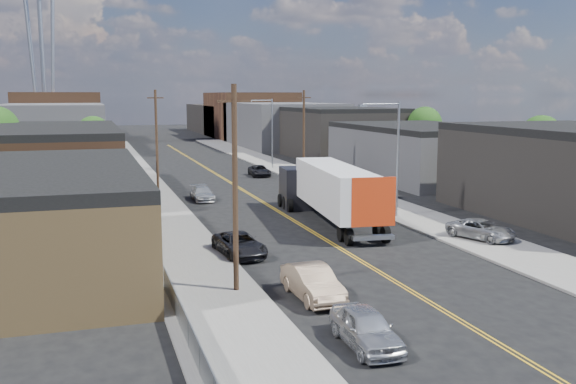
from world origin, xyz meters
TOP-DOWN VIEW (x-y plane):
  - ground at (0.00, 60.00)m, footprint 260.00×260.00m
  - centerline at (0.00, 45.00)m, footprint 0.32×120.00m
  - sidewalk_left at (-9.50, 45.00)m, footprint 5.00×140.00m
  - sidewalk_right at (9.50, 45.00)m, footprint 5.00×140.00m
  - warehouse_tan at (-18.00, 18.00)m, footprint 12.00×22.00m
  - warehouse_brown at (-18.00, 44.00)m, footprint 12.00×26.00m
  - industrial_right_b at (22.00, 46.00)m, footprint 14.00×24.00m
  - industrial_right_c at (22.00, 72.00)m, footprint 14.00×22.00m
  - skyline_left_a at (-20.00, 95.00)m, footprint 16.00×30.00m
  - skyline_right_a at (20.00, 95.00)m, footprint 16.00×30.00m
  - skyline_left_b at (-20.00, 120.00)m, footprint 16.00×26.00m
  - skyline_right_b at (20.00, 120.00)m, footprint 16.00×26.00m
  - skyline_left_c at (-20.00, 140.00)m, footprint 16.00×40.00m
  - skyline_right_c at (20.00, 140.00)m, footprint 16.00×40.00m
  - streetlight_near at (7.60, 25.00)m, footprint 3.39×0.25m
  - streetlight_far at (7.60, 60.00)m, footprint 3.39×0.25m
  - utility_pole_left_near at (-8.20, 10.00)m, footprint 1.60×0.26m
  - utility_pole_left_far at (-8.20, 45.00)m, footprint 1.60×0.26m
  - utility_pole_right at (8.20, 48.00)m, footprint 1.60×0.26m
  - chainlink_fence at (-11.50, 3.50)m, footprint 0.05×16.00m
  - tree_left_far at (-13.94, 62.00)m, footprint 4.35×4.20m
  - tree_right_near at (30.06, 36.00)m, footprint 4.60×4.48m
  - tree_right_far at (30.06, 60.00)m, footprint 4.85×4.76m
  - semi_truck at (2.12, 25.01)m, footprint 4.31×17.15m
  - car_left_a at (-5.00, 1.95)m, footprint 1.84×4.38m
  - car_left_b at (-5.00, 8.00)m, footprint 1.81×4.80m
  - car_left_c at (-6.40, 17.04)m, footprint 2.72×5.09m
  - car_left_d at (-5.00, 37.80)m, footprint 1.80×4.38m
  - car_right_lot_a at (9.58, 16.00)m, footprint 3.68×5.04m
  - car_right_lot_b at (11.00, 35.12)m, footprint 2.84×5.24m
  - car_right_lot_c at (10.83, 45.49)m, footprint 3.49×4.64m
  - car_ahead_truck at (4.50, 53.31)m, footprint 2.41×4.72m

SIDE VIEW (x-z plane):
  - ground at x=0.00m, z-range 0.00..0.00m
  - centerline at x=0.00m, z-range 0.00..0.01m
  - sidewalk_left at x=-9.50m, z-range 0.00..0.15m
  - sidewalk_right at x=9.50m, z-range 0.00..0.15m
  - car_left_d at x=-5.00m, z-range 0.00..1.27m
  - car_ahead_truck at x=4.50m, z-range 0.00..1.28m
  - chainlink_fence at x=-11.50m, z-range 0.04..1.27m
  - car_left_c at x=-6.40m, z-range 0.00..1.36m
  - car_left_a at x=-5.00m, z-range 0.00..1.48m
  - car_left_b at x=-5.00m, z-range 0.00..1.57m
  - car_right_lot_a at x=9.58m, z-range 0.15..1.42m
  - car_right_lot_b at x=11.00m, z-range 0.15..1.59m
  - car_right_lot_c at x=10.83m, z-range 0.15..1.62m
  - semi_truck at x=2.12m, z-range 0.31..4.74m
  - warehouse_tan at x=-18.00m, z-range 0.00..5.60m
  - industrial_right_b at x=22.00m, z-range 0.00..6.10m
  - warehouse_brown at x=-18.00m, z-range 0.00..6.60m
  - skyline_left_c at x=-20.00m, z-range 0.00..7.00m
  - skyline_right_c at x=20.00m, z-range 0.00..7.00m
  - industrial_right_c at x=22.00m, z-range 0.00..7.60m
  - skyline_left_a at x=-20.00m, z-range 0.00..8.00m
  - skyline_right_a at x=20.00m, z-range 0.00..8.00m
  - tree_left_far at x=-13.94m, z-range 1.08..8.05m
  - tree_right_near at x=30.06m, z-range 1.15..8.59m
  - skyline_left_b at x=-20.00m, z-range 0.00..10.00m
  - skyline_right_b at x=20.00m, z-range 0.00..10.00m
  - utility_pole_left_near at x=-8.20m, z-range 0.14..10.14m
  - utility_pole_left_far at x=-8.20m, z-range 0.14..10.14m
  - utility_pole_right at x=8.20m, z-range 0.14..10.14m
  - tree_right_far at x=30.06m, z-range 1.22..9.13m
  - streetlight_near at x=7.60m, z-range 0.83..9.83m
  - streetlight_far at x=7.60m, z-range 0.83..9.83m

